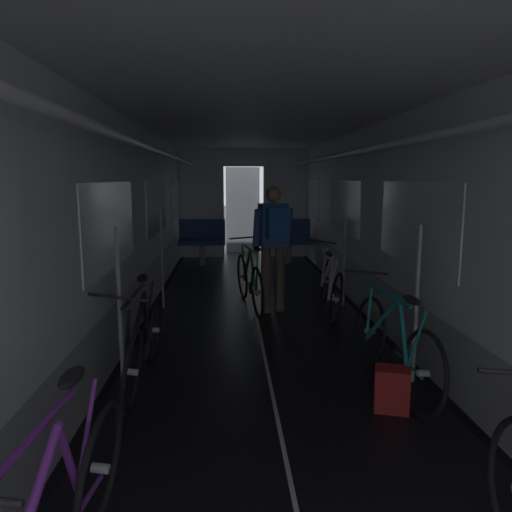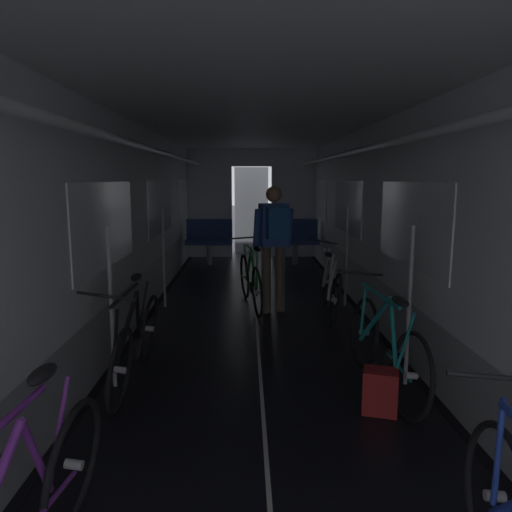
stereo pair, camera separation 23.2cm
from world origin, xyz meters
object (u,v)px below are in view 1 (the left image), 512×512
Objects in this scene: backpack_on_floor at (392,389)px; bench_seat_far_right at (288,237)px; person_cyclist_aisle at (274,238)px; bicycle_green_in_aisle at (250,280)px; bicycle_teal at (393,345)px; bicycle_white at (330,286)px; bicycle_black at (144,343)px; bench_seat_far_left at (202,238)px.

bench_seat_far_right is at bearing 90.02° from backpack_on_floor.
backpack_on_floor is (0.66, -2.80, -0.85)m from person_cyclist_aisle.
backpack_on_floor is at bearing -72.53° from bicycle_green_in_aisle.
bench_seat_far_right reaches higher than bicycle_teal.
bicycle_teal is 2.88m from bicycle_green_in_aisle.
bicycle_teal is at bearing -88.46° from bicycle_white.
bench_seat_far_right is 3.77m from person_cyclist_aisle.
bench_seat_far_right reaches higher than bicycle_green_in_aisle.
bicycle_black is at bearing 175.29° from bicycle_teal.
bicycle_black reaches higher than backpack_on_floor.
person_cyclist_aisle is (1.14, -3.68, 0.45)m from bench_seat_far_left.
bench_seat_far_right is 0.58× the size of bicycle_teal.
bicycle_teal is 0.48m from backpack_on_floor.
backpack_on_floor is at bearing -16.33° from bicycle_black.
person_cyclist_aisle is (1.34, 2.22, 0.63)m from bicycle_black.
bicycle_teal is 1.00× the size of person_cyclist_aisle.
bench_seat_far_left is at bearing 105.54° from backpack_on_floor.
person_cyclist_aisle is (-0.74, 0.14, 0.64)m from bicycle_white.
bicycle_green_in_aisle is (-0.96, -3.41, -0.18)m from bench_seat_far_right.
backpack_on_floor is (2.00, -0.58, -0.21)m from bicycle_black.
bicycle_black is (-2.08, -2.08, 0.00)m from bicycle_white.
backpack_on_floor is at bearing -91.80° from bicycle_white.
bench_seat_far_left is at bearing 103.77° from bicycle_green_in_aisle.
backpack_on_floor is (-0.08, -2.66, -0.21)m from bicycle_white.
bench_seat_far_right is at bearing 71.34° from bicycle_black.
bicycle_black is at bearing -108.66° from bench_seat_far_right.
bicycle_white is at bearing -88.70° from bench_seat_far_right.
bicycle_teal reaches higher than backpack_on_floor.
person_cyclist_aisle is at bearing 169.63° from bicycle_white.
bench_seat_far_left is 5.91m from bicycle_black.
bicycle_teal is at bearing -4.71° from bicycle_black.
bicycle_black reaches higher than bench_seat_far_left.
bicycle_teal is (1.95, -6.08, -0.19)m from bench_seat_far_left.
bicycle_green_in_aisle is at bearing -76.23° from bench_seat_far_left.
bench_seat_far_left reaches higher than backpack_on_floor.
bicycle_black is 2.69m from bicycle_green_in_aisle.
bicycle_teal is (0.15, -6.08, -0.19)m from bench_seat_far_right.
bench_seat_far_left is at bearing 107.26° from person_cyclist_aisle.
bicycle_white is at bearing 88.20° from backpack_on_floor.
bench_seat_far_left reaches higher than bicycle_teal.
bicycle_teal is at bearing -72.23° from bench_seat_far_left.
bicycle_teal is 2.15m from bicycle_black.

